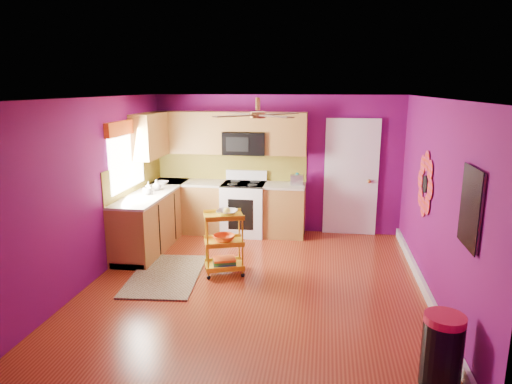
# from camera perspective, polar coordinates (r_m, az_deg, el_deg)

# --- Properties ---
(ground) EXTENTS (5.00, 5.00, 0.00)m
(ground) POSITION_cam_1_polar(r_m,az_deg,el_deg) (6.35, -0.05, -11.50)
(ground) COLOR maroon
(ground) RESTS_ON ground
(room_envelope) EXTENTS (4.54, 5.04, 2.52)m
(room_envelope) POSITION_cam_1_polar(r_m,az_deg,el_deg) (5.86, 0.20, 3.16)
(room_envelope) COLOR #620B57
(room_envelope) RESTS_ON ground
(lower_cabinets) EXTENTS (2.81, 2.31, 0.94)m
(lower_cabinets) POSITION_cam_1_polar(r_m,az_deg,el_deg) (8.15, -7.48, -2.75)
(lower_cabinets) COLOR brown
(lower_cabinets) RESTS_ON ground
(electric_range) EXTENTS (0.76, 0.66, 1.13)m
(electric_range) POSITION_cam_1_polar(r_m,az_deg,el_deg) (8.30, -1.52, -2.01)
(electric_range) COLOR white
(electric_range) RESTS_ON ground
(upper_cabinetry) EXTENTS (2.80, 2.30, 1.26)m
(upper_cabinetry) POSITION_cam_1_polar(r_m,az_deg,el_deg) (8.21, -6.37, 7.10)
(upper_cabinetry) COLOR brown
(upper_cabinetry) RESTS_ON ground
(left_window) EXTENTS (0.08, 1.35, 1.08)m
(left_window) POSITION_cam_1_polar(r_m,az_deg,el_deg) (7.49, -15.87, 5.64)
(left_window) COLOR white
(left_window) RESTS_ON ground
(panel_door) EXTENTS (0.95, 0.11, 2.15)m
(panel_door) POSITION_cam_1_polar(r_m,az_deg,el_deg) (8.35, 11.78, 1.63)
(panel_door) COLOR white
(panel_door) RESTS_ON ground
(right_wall_art) EXTENTS (0.04, 2.74, 1.04)m
(right_wall_art) POSITION_cam_1_polar(r_m,az_deg,el_deg) (5.66, 22.26, -0.12)
(right_wall_art) COLOR black
(right_wall_art) RESTS_ON ground
(ceiling_fan) EXTENTS (1.01, 1.01, 0.26)m
(ceiling_fan) POSITION_cam_1_polar(r_m,az_deg,el_deg) (5.98, 0.24, 9.71)
(ceiling_fan) COLOR #BF8C3F
(ceiling_fan) RESTS_ON ground
(shag_rug) EXTENTS (1.08, 1.62, 0.02)m
(shag_rug) POSITION_cam_1_polar(r_m,az_deg,el_deg) (6.74, -11.21, -10.16)
(shag_rug) COLOR black
(shag_rug) RESTS_ON ground
(rolling_cart) EXTENTS (0.64, 0.55, 0.98)m
(rolling_cart) POSITION_cam_1_polar(r_m,az_deg,el_deg) (6.53, -3.95, -6.04)
(rolling_cart) COLOR yellow
(rolling_cart) RESTS_ON ground
(trash_can) EXTENTS (0.38, 0.41, 0.69)m
(trash_can) POSITION_cam_1_polar(r_m,az_deg,el_deg) (4.61, 22.23, -17.90)
(trash_can) COLOR black
(trash_can) RESTS_ON ground
(teal_kettle) EXTENTS (0.18, 0.18, 0.21)m
(teal_kettle) POSITION_cam_1_polar(r_m,az_deg,el_deg) (8.15, 5.17, 1.58)
(teal_kettle) COLOR teal
(teal_kettle) RESTS_ON lower_cabinets
(toaster) EXTENTS (0.22, 0.15, 0.18)m
(toaster) POSITION_cam_1_polar(r_m,az_deg,el_deg) (8.08, 5.13, 1.52)
(toaster) COLOR beige
(toaster) RESTS_ON lower_cabinets
(soap_bottle_a) EXTENTS (0.08, 0.08, 0.17)m
(soap_bottle_a) POSITION_cam_1_polar(r_m,az_deg,el_deg) (7.70, -13.29, 0.62)
(soap_bottle_a) COLOR #EA3F72
(soap_bottle_a) RESTS_ON lower_cabinets
(soap_bottle_b) EXTENTS (0.14, 0.14, 0.18)m
(soap_bottle_b) POSITION_cam_1_polar(r_m,az_deg,el_deg) (7.80, -12.33, 0.86)
(soap_bottle_b) COLOR white
(soap_bottle_b) RESTS_ON lower_cabinets
(counter_dish) EXTENTS (0.23, 0.23, 0.06)m
(counter_dish) POSITION_cam_1_polar(r_m,az_deg,el_deg) (8.27, -11.69, 1.12)
(counter_dish) COLOR white
(counter_dish) RESTS_ON lower_cabinets
(counter_cup) EXTENTS (0.14, 0.14, 0.11)m
(counter_cup) POSITION_cam_1_polar(r_m,az_deg,el_deg) (7.55, -13.43, 0.11)
(counter_cup) COLOR white
(counter_cup) RESTS_ON lower_cabinets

